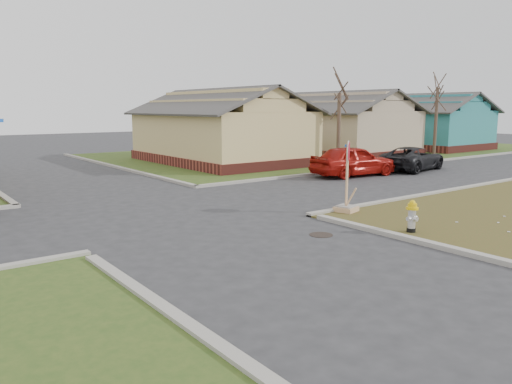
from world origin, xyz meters
TOP-DOWN VIEW (x-y plane):
  - ground at (0.00, 0.00)m, footprint 120.00×120.00m
  - verge_far_right at (22.00, 18.00)m, footprint 37.00×19.00m
  - curbs at (0.00, 5.00)m, footprint 80.00×40.00m
  - manhole at (2.20, -0.50)m, footprint 0.64×0.64m
  - side_house_yellow at (10.00, 16.50)m, footprint 7.60×11.60m
  - side_house_tan at (20.00, 16.50)m, footprint 7.60×11.60m
  - side_house_teal at (30.00, 16.50)m, footprint 7.60×11.60m
  - tree_mid_right at (14.00, 10.20)m, footprint 0.22×0.22m
  - tree_far_right at (24.00, 10.50)m, footprint 0.22×0.22m
  - fire_hydrant at (4.29, -1.89)m, footprint 0.33×0.33m
  - stop_sign at (4.91, 1.10)m, footprint 0.66×0.65m
  - red_sedan at (11.90, 7.14)m, footprint 4.77×2.34m
  - dark_pickup at (16.37, 6.82)m, footprint 5.02×3.03m

SIDE VIEW (x-z plane):
  - ground at x=0.00m, z-range 0.00..0.00m
  - curbs at x=0.00m, z-range -0.06..0.06m
  - manhole at x=2.20m, z-range 0.00..0.01m
  - verge_far_right at x=22.00m, z-range 0.00..0.05m
  - fire_hydrant at x=4.29m, z-range 0.09..0.99m
  - stop_sign at x=4.91m, z-range -0.62..1.72m
  - dark_pickup at x=16.37m, z-range 0.00..1.30m
  - red_sedan at x=11.90m, z-range 0.00..1.56m
  - tree_mid_right at x=14.00m, z-range 0.05..4.25m
  - side_house_yellow at x=10.00m, z-range -0.16..4.54m
  - side_house_tan at x=20.00m, z-range -0.16..4.54m
  - side_house_teal at x=30.00m, z-range -0.16..4.54m
  - tree_far_right at x=24.00m, z-range 0.05..4.81m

